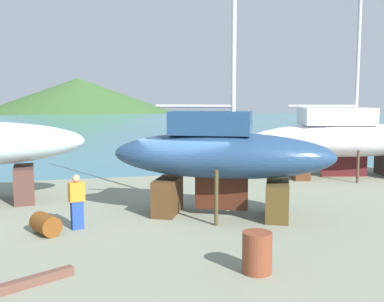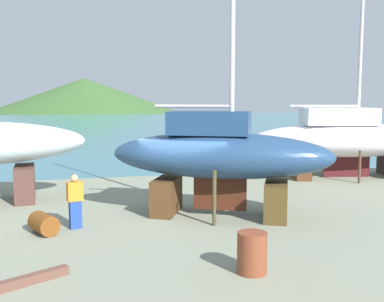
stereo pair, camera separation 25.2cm
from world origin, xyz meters
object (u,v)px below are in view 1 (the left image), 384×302
object	(u,v)px
worker	(77,201)
barrel_by_slipway	(257,252)
barrel_tar_black	(46,224)
sailboat_mid_port	(221,156)
sailboat_far_slipway	(344,138)

from	to	relation	value
worker	barrel_by_slipway	bearing A→B (deg)	24.12
barrel_by_slipway	barrel_tar_black	world-z (taller)	barrel_by_slipway
sailboat_mid_port	sailboat_far_slipway	xyz separation A→B (m)	(8.11, 5.65, -0.09)
worker	barrel_by_slipway	xyz separation A→B (m)	(3.81, -4.43, -0.38)
sailboat_mid_port	worker	size ratio (longest dim) A/B	6.71
sailboat_far_slipway	sailboat_mid_port	bearing A→B (deg)	-133.12
sailboat_mid_port	barrel_by_slipway	size ratio (longest dim) A/B	11.87
worker	barrel_tar_black	xyz separation A→B (m)	(-0.87, -0.33, -0.54)
sailboat_far_slipway	barrel_tar_black	bearing A→B (deg)	-142.58
worker	barrel_tar_black	bearing A→B (deg)	-85.84
sailboat_mid_port	sailboat_far_slipway	size ratio (longest dim) A/B	0.76
barrel_tar_black	sailboat_mid_port	bearing A→B (deg)	8.03
barrel_tar_black	barrel_by_slipway	bearing A→B (deg)	-41.30
barrel_by_slipway	sailboat_far_slipway	bearing A→B (deg)	50.02
sailboat_far_slipway	barrel_by_slipway	xyz separation A→B (m)	(-8.82, -10.51, -1.41)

